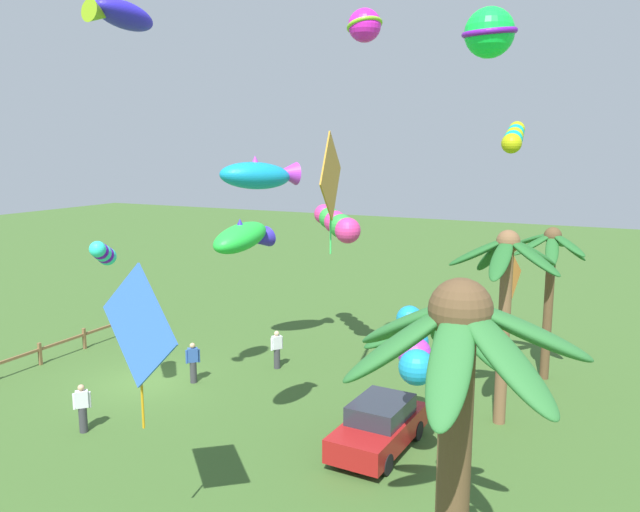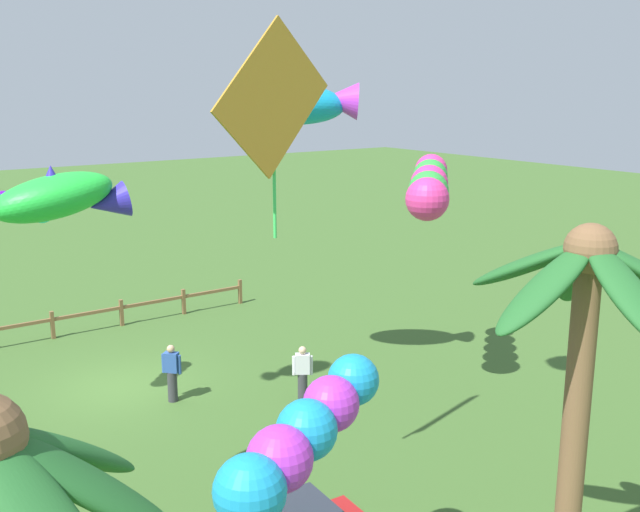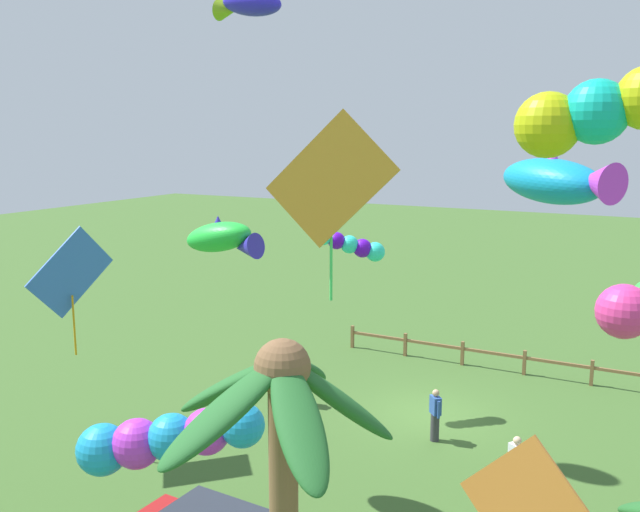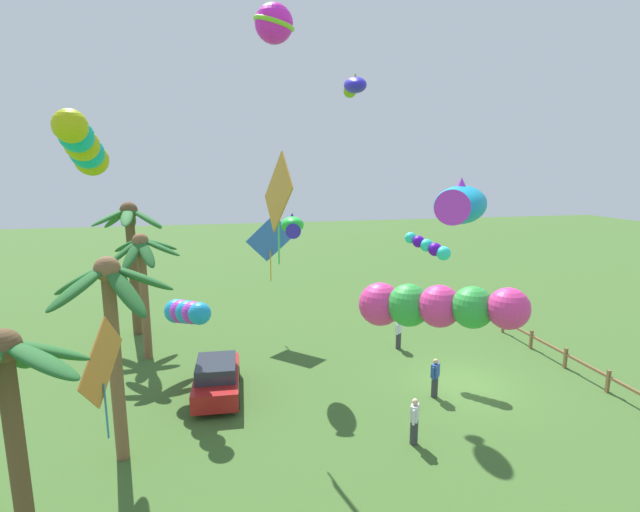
{
  "view_description": "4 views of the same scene",
  "coord_description": "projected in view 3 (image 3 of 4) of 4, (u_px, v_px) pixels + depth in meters",
  "views": [
    {
      "loc": [
        17.68,
        16.31,
        8.95
      ],
      "look_at": [
        -2.11,
        6.52,
        5.13
      ],
      "focal_mm": 35.19,
      "sensor_mm": 36.0,
      "label": 1
    },
    {
      "loc": [
        6.49,
        19.02,
        8.28
      ],
      "look_at": [
        -1.89,
        7.06,
        4.89
      ],
      "focal_mm": 41.14,
      "sensor_mm": 36.0,
      "label": 2
    },
    {
      "loc": [
        -6.77,
        20.27,
        9.04
      ],
      "look_at": [
        -0.2,
        7.86,
        6.5
      ],
      "focal_mm": 38.8,
      "sensor_mm": 36.0,
      "label": 3
    },
    {
      "loc": [
        -16.53,
        9.79,
        8.92
      ],
      "look_at": [
        -1.78,
        6.56,
        6.06
      ],
      "focal_mm": 26.19,
      "sensor_mm": 36.0,
      "label": 4
    }
  ],
  "objects": [
    {
      "name": "ground_plane",
      "position": [
        428.0,
        415.0,
        22.35
      ],
      "size": [
        120.0,
        120.0,
        0.0
      ],
      "primitive_type": "plane",
      "color": "#3D6028"
    },
    {
      "name": "palm_tree_2",
      "position": [
        282.0,
        456.0,
        9.12
      ],
      "size": [
        3.28,
        3.7,
        6.42
      ],
      "color": "brown",
      "rests_on": "ground"
    },
    {
      "name": "rail_fence",
      "position": [
        493.0,
        355.0,
        26.48
      ],
      "size": [
        12.03,
        0.12,
        0.95
      ],
      "color": "brown",
      "rests_on": "ground"
    },
    {
      "name": "spectator_0",
      "position": [
        435.0,
        415.0,
        20.35
      ],
      "size": [
        0.43,
        0.44,
        1.59
      ],
      "color": "#38383D",
      "rests_on": "ground"
    },
    {
      "name": "spectator_1",
      "position": [
        516.0,
        466.0,
        17.24
      ],
      "size": [
        0.48,
        0.4,
        1.59
      ],
      "color": "#38383D",
      "rests_on": "ground"
    },
    {
      "name": "spectator_2",
      "position": [
        296.0,
        381.0,
        23.08
      ],
      "size": [
        0.43,
        0.43,
        1.59
      ],
      "color": "#38383D",
      "rests_on": "ground"
    },
    {
      "name": "kite_fish_0",
      "position": [
        222.0,
        238.0,
        16.8
      ],
      "size": [
        2.38,
        1.24,
        1.08
      ],
      "color": "green"
    },
    {
      "name": "kite_diamond_1",
      "position": [
        331.0,
        182.0,
        14.01
      ],
      "size": [
        2.76,
        0.65,
        3.93
      ],
      "color": "#C28725"
    },
    {
      "name": "kite_tube_3",
      "position": [
        635.0,
        101.0,
        7.07
      ],
      "size": [
        2.58,
        0.81,
        1.2
      ],
      "color": "#B4BD0F"
    },
    {
      "name": "kite_fish_6",
      "position": [
        558.0,
        180.0,
        16.61
      ],
      "size": [
        3.46,
        2.99,
        1.42
      ],
      "color": "#1294C8"
    },
    {
      "name": "kite_diamond_8",
      "position": [
        71.0,
        274.0,
        18.84
      ],
      "size": [
        0.64,
        2.56,
        3.62
      ],
      "color": "blue"
    },
    {
      "name": "kite_tube_9",
      "position": [
        353.0,
        245.0,
        21.9
      ],
      "size": [
        1.94,
        1.56,
        1.1
      ],
      "color": "#2CE8CE"
    },
    {
      "name": "kite_fish_10",
      "position": [
        248.0,
        4.0,
        18.88
      ],
      "size": [
        2.24,
        1.11,
        0.97
      ],
      "color": "#2C21D6"
    },
    {
      "name": "kite_tube_11",
      "position": [
        163.0,
        439.0,
        12.64
      ],
      "size": [
        3.33,
        1.91,
        1.48
      ],
      "color": "#1A95D3"
    }
  ]
}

